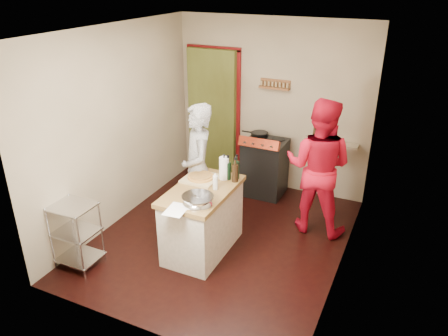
{
  "coord_description": "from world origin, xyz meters",
  "views": [
    {
      "loc": [
        2.06,
        -4.32,
        3.17
      ],
      "look_at": [
        0.03,
        0.0,
        1.01
      ],
      "focal_mm": 35.0,
      "sensor_mm": 36.0,
      "label": 1
    }
  ],
  "objects": [
    {
      "name": "floor",
      "position": [
        0.0,
        0.0,
        0.0
      ],
      "size": [
        3.5,
        3.5,
        0.0
      ],
      "primitive_type": "plane",
      "color": "black",
      "rests_on": "ground"
    },
    {
      "name": "back_wall",
      "position": [
        -0.64,
        1.78,
        1.13
      ],
      "size": [
        3.0,
        0.44,
        2.6
      ],
      "color": "tan",
      "rests_on": "ground"
    },
    {
      "name": "left_wall",
      "position": [
        -1.5,
        0.0,
        1.3
      ],
      "size": [
        0.04,
        3.5,
        2.6
      ],
      "primitive_type": "cube",
      "color": "tan",
      "rests_on": "ground"
    },
    {
      "name": "right_wall",
      "position": [
        1.5,
        0.0,
        1.3
      ],
      "size": [
        0.04,
        3.5,
        2.6
      ],
      "primitive_type": "cube",
      "color": "tan",
      "rests_on": "ground"
    },
    {
      "name": "ceiling",
      "position": [
        0.0,
        0.0,
        2.61
      ],
      "size": [
        3.0,
        3.5,
        0.02
      ],
      "primitive_type": "cube",
      "color": "white",
      "rests_on": "back_wall"
    },
    {
      "name": "stove",
      "position": [
        0.05,
        1.42,
        0.45
      ],
      "size": [
        0.6,
        0.63,
        1.0
      ],
      "color": "black",
      "rests_on": "ground"
    },
    {
      "name": "wire_shelving",
      "position": [
        -1.28,
        -1.2,
        0.44
      ],
      "size": [
        0.48,
        0.4,
        0.8
      ],
      "color": "silver",
      "rests_on": "ground"
    },
    {
      "name": "island",
      "position": [
        -0.1,
        -0.32,
        0.45
      ],
      "size": [
        0.66,
        1.27,
        1.15
      ],
      "color": "beige",
      "rests_on": "ground"
    },
    {
      "name": "person_stripe",
      "position": [
        -0.38,
        0.1,
        0.86
      ],
      "size": [
        0.71,
        0.75,
        1.72
      ],
      "primitive_type": "imported",
      "rotation": [
        0.0,
        0.0,
        -0.91
      ],
      "color": "#A6A6AA",
      "rests_on": "ground"
    },
    {
      "name": "person_red",
      "position": [
        1.0,
        0.76,
        0.9
      ],
      "size": [
        0.89,
        0.7,
        1.79
      ],
      "primitive_type": "imported",
      "rotation": [
        0.0,
        0.0,
        3.11
      ],
      "color": "red",
      "rests_on": "ground"
    }
  ]
}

